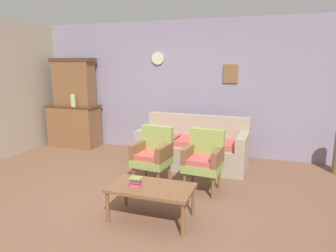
{
  "coord_description": "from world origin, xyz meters",
  "views": [
    {
      "loc": [
        1.66,
        -3.47,
        1.86
      ],
      "look_at": [
        0.11,
        1.13,
        0.85
      ],
      "focal_mm": 32.55,
      "sensor_mm": 36.0,
      "label": 1
    }
  ],
  "objects_px": {
    "floral_couch": "(193,148)",
    "vase_on_cabinet": "(73,100)",
    "armchair_row_middle": "(153,153)",
    "coffee_table": "(151,190)",
    "side_cabinet": "(75,125)",
    "book_stack_on_table": "(136,182)",
    "armchair_near_couch_end": "(204,158)"
  },
  "relations": [
    {
      "from": "vase_on_cabinet",
      "to": "floral_couch",
      "type": "bearing_deg",
      "value": -6.08
    },
    {
      "from": "floral_couch",
      "to": "book_stack_on_table",
      "type": "bearing_deg",
      "value": -94.47
    },
    {
      "from": "armchair_row_middle",
      "to": "floral_couch",
      "type": "bearing_deg",
      "value": 70.81
    },
    {
      "from": "vase_on_cabinet",
      "to": "coffee_table",
      "type": "xyz_separation_m",
      "value": [
        2.75,
        -2.38,
        -0.69
      ]
    },
    {
      "from": "vase_on_cabinet",
      "to": "armchair_near_couch_end",
      "type": "distance_m",
      "value": 3.47
    },
    {
      "from": "armchair_near_couch_end",
      "to": "coffee_table",
      "type": "relative_size",
      "value": 0.9
    },
    {
      "from": "armchair_near_couch_end",
      "to": "coffee_table",
      "type": "xyz_separation_m",
      "value": [
        -0.41,
        -1.05,
        -0.12
      ]
    },
    {
      "from": "side_cabinet",
      "to": "floral_couch",
      "type": "height_order",
      "value": "side_cabinet"
    },
    {
      "from": "floral_couch",
      "to": "armchair_near_couch_end",
      "type": "height_order",
      "value": "same"
    },
    {
      "from": "side_cabinet",
      "to": "book_stack_on_table",
      "type": "relative_size",
      "value": 7.92
    },
    {
      "from": "coffee_table",
      "to": "book_stack_on_table",
      "type": "relative_size",
      "value": 6.86
    },
    {
      "from": "vase_on_cabinet",
      "to": "armchair_row_middle",
      "type": "height_order",
      "value": "vase_on_cabinet"
    },
    {
      "from": "vase_on_cabinet",
      "to": "side_cabinet",
      "type": "bearing_deg",
      "value": 126.96
    },
    {
      "from": "side_cabinet",
      "to": "armchair_near_couch_end",
      "type": "distance_m",
      "value": 3.63
    },
    {
      "from": "side_cabinet",
      "to": "vase_on_cabinet",
      "type": "relative_size",
      "value": 4.33
    },
    {
      "from": "armchair_near_couch_end",
      "to": "book_stack_on_table",
      "type": "relative_size",
      "value": 6.17
    },
    {
      "from": "side_cabinet",
      "to": "book_stack_on_table",
      "type": "bearing_deg",
      "value": -44.02
    },
    {
      "from": "coffee_table",
      "to": "floral_couch",
      "type": "bearing_deg",
      "value": 90.14
    },
    {
      "from": "floral_couch",
      "to": "book_stack_on_table",
      "type": "relative_size",
      "value": 13.42
    },
    {
      "from": "armchair_row_middle",
      "to": "book_stack_on_table",
      "type": "height_order",
      "value": "armchair_row_middle"
    },
    {
      "from": "side_cabinet",
      "to": "armchair_row_middle",
      "type": "distance_m",
      "value": 2.95
    },
    {
      "from": "armchair_row_middle",
      "to": "armchair_near_couch_end",
      "type": "xyz_separation_m",
      "value": [
        0.79,
        0.03,
        0.0
      ]
    },
    {
      "from": "armchair_row_middle",
      "to": "side_cabinet",
      "type": "bearing_deg",
      "value": 148.42
    },
    {
      "from": "floral_couch",
      "to": "side_cabinet",
      "type": "bearing_deg",
      "value": 170.61
    },
    {
      "from": "side_cabinet",
      "to": "vase_on_cabinet",
      "type": "height_order",
      "value": "vase_on_cabinet"
    },
    {
      "from": "floral_couch",
      "to": "vase_on_cabinet",
      "type": "bearing_deg",
      "value": 173.92
    },
    {
      "from": "side_cabinet",
      "to": "armchair_row_middle",
      "type": "height_order",
      "value": "side_cabinet"
    },
    {
      "from": "vase_on_cabinet",
      "to": "book_stack_on_table",
      "type": "bearing_deg",
      "value": -43.44
    },
    {
      "from": "vase_on_cabinet",
      "to": "armchair_row_middle",
      "type": "bearing_deg",
      "value": -29.81
    },
    {
      "from": "vase_on_cabinet",
      "to": "floral_couch",
      "type": "distance_m",
      "value": 2.86
    },
    {
      "from": "vase_on_cabinet",
      "to": "book_stack_on_table",
      "type": "xyz_separation_m",
      "value": [
        2.57,
        -2.44,
        -0.59
      ]
    },
    {
      "from": "armchair_near_couch_end",
      "to": "side_cabinet",
      "type": "bearing_deg",
      "value": 155.29
    }
  ]
}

